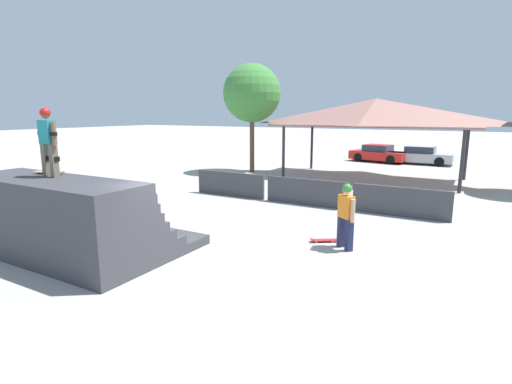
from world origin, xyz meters
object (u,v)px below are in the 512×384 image
Objects in this scene: skateboard_on_deck at (50,172)px; tree_beside_pavilion at (252,93)px; parked_car_silver at (421,156)px; parked_car_red at (379,154)px; skater_on_deck at (48,138)px; skateboard_on_ground at (323,240)px; bystander_walking at (346,211)px.

skateboard_on_deck is 0.13× the size of tree_beside_pavilion.
skateboard_on_deck is 24.82m from parked_car_silver.
tree_beside_pavilion is 11.39m from parked_car_red.
skater_on_deck is 1.04m from skateboard_on_deck.
skateboard_on_ground is at bearing -51.32° from tree_beside_pavilion.
tree_beside_pavilion is (-8.61, 10.76, 4.66)m from skateboard_on_ground.
skateboard_on_deck is 7.85m from bystander_walking.
bystander_walking is at bearing -49.73° from tree_beside_pavilion.
skateboard_on_ground is at bearing 19.20° from bystander_walking.
parked_car_red is at bearing -41.60° from bystander_walking.
tree_beside_pavilion is at bearing -11.87° from bystander_walking.
parked_car_silver is (-0.10, 19.97, 0.54)m from skateboard_on_ground.
skater_on_deck is at bearing -78.82° from tree_beside_pavilion.
skateboard_on_ground is (5.64, 4.31, -2.95)m from skater_on_deck.
tree_beside_pavilion is 1.50× the size of parked_car_red.
skater_on_deck is 0.39× the size of parked_car_red.
parked_car_silver reaches higher than skateboard_on_ground.
skateboard_on_deck is 24.11m from parked_car_red.
skateboard_on_ground is 0.17× the size of parked_car_red.
skateboard_on_deck is 0.20× the size of parked_car_silver.
parked_car_red is at bearing 86.85° from skater_on_deck.
tree_beside_pavilion is at bearing -130.93° from parked_car_silver.
skater_on_deck is 0.95× the size of bystander_walking.
bystander_walking reaches higher than parked_car_red.
parked_car_red is at bearing -114.87° from skateboard_on_ground.
skater_on_deck is 0.26× the size of tree_beside_pavilion.
bystander_walking is at bearing 14.36° from skateboard_on_deck.
tree_beside_pavilion reaches higher than parked_car_silver.
parked_car_red is at bearing 58.24° from tree_beside_pavilion.
parked_car_silver is at bearing -123.26° from skateboard_on_ground.
tree_beside_pavilion is at bearing 104.22° from skater_on_deck.
skateboard_on_deck reaches higher than parked_car_red.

